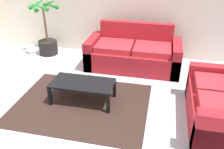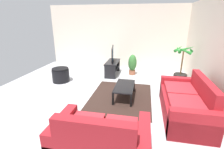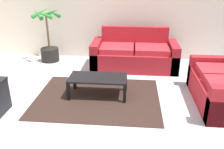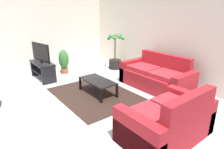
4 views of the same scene
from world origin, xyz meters
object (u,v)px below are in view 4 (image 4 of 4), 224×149
at_px(couch_loveseat, 167,122).
at_px(tv, 41,52).
at_px(tv_stand, 43,68).
at_px(potted_plant_small, 64,61).
at_px(couch_main, 156,77).
at_px(potted_palm, 115,57).
at_px(coffee_table, 98,82).

xyz_separation_m(couch_loveseat, tv, (-4.13, -0.62, 0.54)).
height_order(tv_stand, potted_plant_small, potted_plant_small).
relative_size(couch_main, potted_plant_small, 2.41).
distance_m(couch_loveseat, tv, 4.21).
bearing_deg(potted_palm, couch_loveseat, -26.69).
xyz_separation_m(tv, potted_palm, (0.47, 2.46, -0.41)).
relative_size(couch_main, tv_stand, 1.76).
height_order(tv, potted_palm, potted_palm).
xyz_separation_m(tv, potted_plant_small, (-0.16, 0.77, -0.42)).
bearing_deg(tv_stand, tv, 99.00).
bearing_deg(couch_loveseat, tv, -171.42).
height_order(potted_palm, potted_plant_small, potted_palm).
bearing_deg(tv, potted_palm, 79.23).
distance_m(couch_main, tv_stand, 3.39).
distance_m(couch_main, tv, 3.43).
xyz_separation_m(couch_loveseat, tv_stand, (-4.12, -0.63, 0.05)).
xyz_separation_m(coffee_table, potted_palm, (-1.47, 1.74, 0.11)).
bearing_deg(couch_main, tv, -139.63).
distance_m(couch_loveseat, potted_plant_small, 4.29).
bearing_deg(potted_plant_small, coffee_table, -1.18).
distance_m(tv_stand, coffee_table, 2.07).
xyz_separation_m(couch_main, coffee_table, (-0.64, -1.47, 0.02)).
relative_size(couch_loveseat, potted_palm, 1.14).
distance_m(coffee_table, potted_plant_small, 2.10).
relative_size(couch_loveseat, coffee_table, 1.46).
relative_size(couch_loveseat, potted_plant_small, 1.86).
height_order(tv_stand, coffee_table, tv_stand).
relative_size(coffee_table, potted_palm, 0.78).
bearing_deg(potted_plant_small, couch_loveseat, -1.91).
xyz_separation_m(couch_loveseat, potted_plant_small, (-4.28, 0.14, 0.13)).
xyz_separation_m(tv_stand, potted_plant_small, (-0.16, 0.77, 0.08)).
bearing_deg(couch_main, potted_palm, 172.75).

